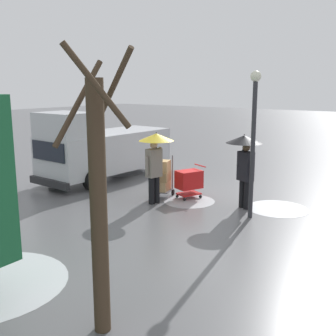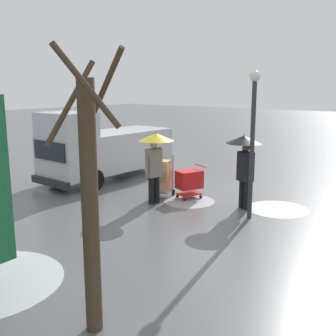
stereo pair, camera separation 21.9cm
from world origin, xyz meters
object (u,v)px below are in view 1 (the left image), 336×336
at_px(pedestrian_black_side, 245,154).
at_px(street_lamp, 254,130).
at_px(shopping_cart_vendor, 189,180).
at_px(bare_tree_near, 98,200).
at_px(cargo_van_parked_right, 102,148).
at_px(pedestrian_pink_side, 155,151).
at_px(hand_dolly_boxes, 163,177).

height_order(pedestrian_black_side, street_lamp, street_lamp).
xyz_separation_m(shopping_cart_vendor, bare_tree_near, (-2.92, 6.64, 1.41)).
height_order(cargo_van_parked_right, shopping_cart_vendor, cargo_van_parked_right).
xyz_separation_m(bare_tree_near, street_lamp, (0.52, -6.01, 0.40)).
distance_m(cargo_van_parked_right, pedestrian_pink_side, 3.78).
xyz_separation_m(cargo_van_parked_right, pedestrian_pink_side, (-3.53, 1.27, 0.41)).
bearing_deg(cargo_van_parked_right, bare_tree_near, 135.44).
bearing_deg(pedestrian_black_side, hand_dolly_boxes, 10.68).
distance_m(hand_dolly_boxes, pedestrian_black_side, 2.75).
height_order(hand_dolly_boxes, bare_tree_near, bare_tree_near).
relative_size(hand_dolly_boxes, bare_tree_near, 0.33).
bearing_deg(pedestrian_pink_side, bare_tree_near, 121.50).
bearing_deg(shopping_cart_vendor, hand_dolly_boxes, 30.10).
distance_m(pedestrian_black_side, bare_tree_near, 6.81).
bearing_deg(hand_dolly_boxes, pedestrian_black_side, -169.32).
bearing_deg(shopping_cart_vendor, cargo_van_parked_right, -2.93).
distance_m(pedestrian_pink_side, street_lamp, 3.04).
relative_size(hand_dolly_boxes, pedestrian_pink_side, 0.61).
xyz_separation_m(hand_dolly_boxes, pedestrian_pink_side, (-0.21, 0.65, 0.92)).
relative_size(pedestrian_pink_side, street_lamp, 0.56).
bearing_deg(pedestrian_black_side, pedestrian_pink_side, 25.73).
relative_size(cargo_van_parked_right, bare_tree_near, 1.34).
bearing_deg(cargo_van_parked_right, shopping_cart_vendor, 177.07).
distance_m(cargo_van_parked_right, bare_tree_near, 9.79).
relative_size(pedestrian_pink_side, pedestrian_black_side, 1.00).
bearing_deg(shopping_cart_vendor, street_lamp, 165.25).
distance_m(shopping_cart_vendor, bare_tree_near, 7.39).
height_order(shopping_cart_vendor, pedestrian_pink_side, pedestrian_pink_side).
height_order(hand_dolly_boxes, street_lamp, street_lamp).
bearing_deg(street_lamp, shopping_cart_vendor, -14.75).
height_order(hand_dolly_boxes, pedestrian_pink_side, pedestrian_pink_side).
height_order(shopping_cart_vendor, pedestrian_black_side, pedestrian_black_side).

